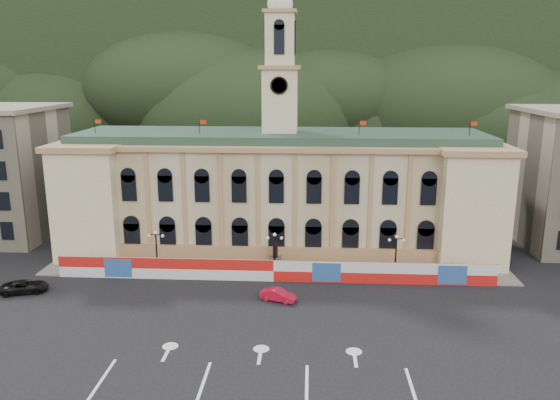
# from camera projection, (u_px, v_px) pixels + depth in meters

# --- Properties ---
(ground) EXTENTS (260.00, 260.00, 0.00)m
(ground) POSITION_uv_depth(u_px,v_px,m) (262.00, 346.00, 47.75)
(ground) COLOR black
(ground) RESTS_ON ground
(lane_markings) EXTENTS (26.00, 10.00, 0.02)m
(lane_markings) POSITION_uv_depth(u_px,v_px,m) (256.00, 377.00, 42.89)
(lane_markings) COLOR white
(lane_markings) RESTS_ON ground
(hill_ridge) EXTENTS (230.00, 80.00, 64.00)m
(hill_ridge) POSITION_uv_depth(u_px,v_px,m) (298.00, 83.00, 161.55)
(hill_ridge) COLOR black
(hill_ridge) RESTS_ON ground
(city_hall) EXTENTS (56.20, 17.60, 37.10)m
(city_hall) POSITION_uv_depth(u_px,v_px,m) (280.00, 190.00, 72.72)
(city_hall) COLOR beige
(city_hall) RESTS_ON ground
(hoarding_fence) EXTENTS (50.00, 0.44, 2.50)m
(hoarding_fence) POSITION_uv_depth(u_px,v_px,m) (274.00, 271.00, 62.07)
(hoarding_fence) COLOR red
(hoarding_fence) RESTS_ON ground
(pavement) EXTENTS (56.00, 5.50, 0.16)m
(pavement) POSITION_uv_depth(u_px,v_px,m) (275.00, 272.00, 64.95)
(pavement) COLOR slate
(pavement) RESTS_ON ground
(statue) EXTENTS (1.40, 1.40, 3.72)m
(statue) POSITION_uv_depth(u_px,v_px,m) (275.00, 262.00, 64.94)
(statue) COLOR #595651
(statue) RESTS_ON ground
(lamp_left) EXTENTS (1.96, 0.44, 5.15)m
(lamp_left) POSITION_uv_depth(u_px,v_px,m) (156.00, 248.00, 64.31)
(lamp_left) COLOR black
(lamp_left) RESTS_ON ground
(lamp_center) EXTENTS (1.96, 0.44, 5.15)m
(lamp_center) POSITION_uv_depth(u_px,v_px,m) (275.00, 250.00, 63.52)
(lamp_center) COLOR black
(lamp_center) RESTS_ON ground
(lamp_right) EXTENTS (1.96, 0.44, 5.15)m
(lamp_right) POSITION_uv_depth(u_px,v_px,m) (396.00, 252.00, 62.74)
(lamp_right) COLOR black
(lamp_right) RESTS_ON ground
(red_sedan) EXTENTS (3.73, 4.64, 1.25)m
(red_sedan) POSITION_uv_depth(u_px,v_px,m) (278.00, 295.00, 56.93)
(red_sedan) COLOR red
(red_sedan) RESTS_ON ground
(black_suv) EXTENTS (5.05, 6.16, 1.35)m
(black_suv) POSITION_uv_depth(u_px,v_px,m) (25.00, 287.00, 59.00)
(black_suv) COLOR black
(black_suv) RESTS_ON ground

